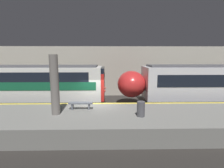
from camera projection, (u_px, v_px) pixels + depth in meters
name	position (u px, v px, depth m)	size (l,w,h in m)	color
ground_plane	(96.00, 116.00, 12.66)	(120.00, 120.00, 0.00)	#282623
platform	(93.00, 121.00, 10.32)	(40.00, 4.58, 1.02)	slate
station_rear_barrier	(100.00, 71.00, 19.05)	(50.00, 0.15, 5.36)	#B2AD9E
support_pillar_near	(55.00, 85.00, 9.84)	(0.48, 0.48, 3.42)	slate
platform_bench	(81.00, 104.00, 10.97)	(1.50, 0.40, 0.45)	slate
trash_bin	(141.00, 109.00, 9.67)	(0.44, 0.44, 0.85)	#4C4C51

